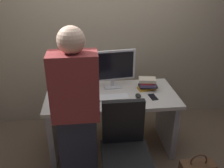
% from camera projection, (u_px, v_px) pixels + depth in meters
% --- Properties ---
extents(ground_plane, '(9.00, 9.00, 0.00)m').
position_uv_depth(ground_plane, '(112.00, 146.00, 3.07)').
color(ground_plane, brown).
extents(wall_back, '(6.40, 0.10, 3.00)m').
position_uv_depth(wall_back, '(105.00, 14.00, 3.14)').
color(wall_back, tan).
rests_on(wall_back, ground).
extents(desk, '(1.48, 0.73, 0.74)m').
position_uv_depth(desk, '(112.00, 111.00, 2.86)').
color(desk, beige).
rests_on(desk, ground).
extents(office_chair, '(0.52, 0.52, 0.94)m').
position_uv_depth(office_chair, '(125.00, 156.00, 2.29)').
color(office_chair, black).
rests_on(office_chair, ground).
extents(person_at_desk, '(0.40, 0.24, 1.64)m').
position_uv_depth(person_at_desk, '(77.00, 117.00, 2.14)').
color(person_at_desk, '#262838').
rests_on(person_at_desk, ground).
extents(monitor, '(0.54, 0.16, 0.46)m').
position_uv_depth(monitor, '(112.00, 67.00, 2.82)').
color(monitor, silver).
rests_on(monitor, desk).
extents(keyboard, '(0.43, 0.14, 0.02)m').
position_uv_depth(keyboard, '(109.00, 98.00, 2.66)').
color(keyboard, white).
rests_on(keyboard, desk).
extents(mouse, '(0.06, 0.10, 0.03)m').
position_uv_depth(mouse, '(138.00, 96.00, 2.69)').
color(mouse, black).
rests_on(mouse, desk).
extents(cup_near_keyboard, '(0.06, 0.06, 0.09)m').
position_uv_depth(cup_near_keyboard, '(78.00, 97.00, 2.60)').
color(cup_near_keyboard, '#3372B2').
rests_on(cup_near_keyboard, desk).
extents(cup_by_monitor, '(0.08, 0.08, 0.09)m').
position_uv_depth(cup_by_monitor, '(64.00, 88.00, 2.80)').
color(cup_by_monitor, '#3372B2').
rests_on(cup_by_monitor, desk).
extents(book_stack, '(0.23, 0.18, 0.14)m').
position_uv_depth(book_stack, '(147.00, 84.00, 2.85)').
color(book_stack, gold).
rests_on(book_stack, desk).
extents(cell_phone, '(0.09, 0.15, 0.01)m').
position_uv_depth(cell_phone, '(153.00, 97.00, 2.69)').
color(cell_phone, black).
rests_on(cell_phone, desk).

